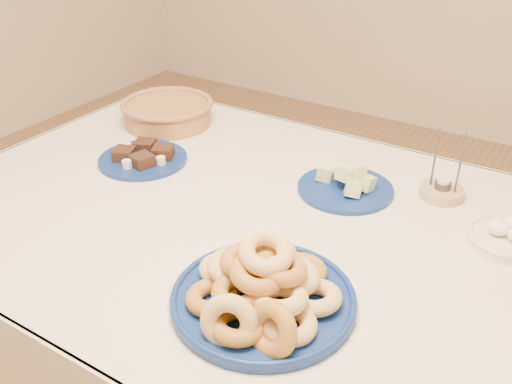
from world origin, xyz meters
TOP-DOWN VIEW (x-y plane):
  - dining_table at (0.00, 0.00)m, footprint 1.71×1.11m
  - donut_platter at (0.15, -0.27)m, footprint 0.42×0.42m
  - melon_plate at (0.09, 0.23)m, footprint 0.32×0.32m
  - brownie_plate at (-0.46, 0.07)m, footprint 0.27×0.27m
  - wicker_basket at (-0.57, 0.32)m, footprint 0.34×0.34m
  - candle_holder at (0.32, 0.33)m, footprint 0.12×0.12m
  - egg_bowl at (0.50, 0.20)m, footprint 0.19×0.19m

SIDE VIEW (x-z plane):
  - dining_table at x=0.00m, z-range 0.27..1.02m
  - brownie_plate at x=-0.46m, z-range 0.74..0.79m
  - candle_holder at x=0.32m, z-range 0.68..0.86m
  - egg_bowl at x=0.50m, z-range 0.74..0.80m
  - melon_plate at x=0.09m, z-range 0.73..0.81m
  - wicker_basket at x=-0.57m, z-range 0.75..0.83m
  - donut_platter at x=0.15m, z-range 0.71..0.87m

